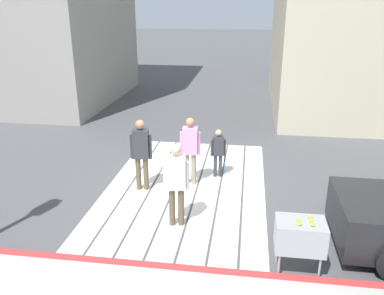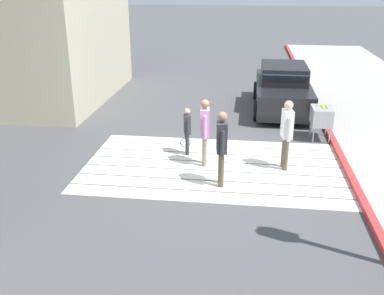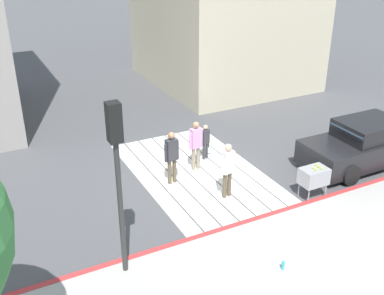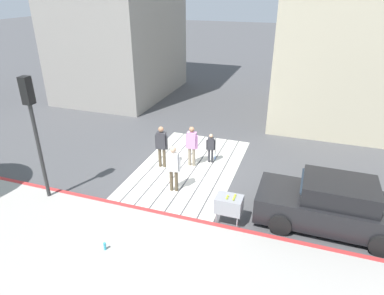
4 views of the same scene
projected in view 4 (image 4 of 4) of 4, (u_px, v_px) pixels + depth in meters
ground_plane at (188, 168)px, 13.70m from camera, size 120.00×120.00×0.00m
crosswalk_stripes at (188, 168)px, 13.69m from camera, size 6.40×3.80×0.01m
sidewalk_west at (116, 264)px, 8.90m from camera, size 4.80×40.00×0.12m
curb_painted at (154, 213)px, 10.90m from camera, size 0.16×40.00×0.13m
building_far_south at (352, 44)px, 17.50m from camera, size 8.00×7.04×7.84m
car_parked_near_curb at (332, 205)px, 10.12m from camera, size 2.00×4.31×1.57m
traffic_light_corner at (33, 115)px, 10.46m from camera, size 0.39×0.28×4.24m
tennis_ball_cart at (229, 204)px, 10.23m from camera, size 0.56×0.80×1.02m
water_bottle at (105, 246)px, 9.26m from camera, size 0.07×0.07×0.22m
pedestrian_adult_lead at (162, 144)px, 13.35m from camera, size 0.27×0.51×1.74m
pedestrian_adult_trailing at (173, 166)px, 11.76m from camera, size 0.28×0.50×1.74m
pedestrian_adult_side at (192, 144)px, 13.45m from camera, size 0.25×0.50×1.70m
pedestrian_child_with_racket at (211, 147)px, 13.82m from camera, size 0.32×0.40×1.28m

